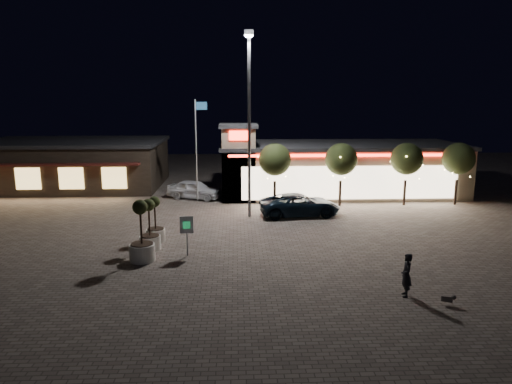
{
  "coord_description": "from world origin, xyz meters",
  "views": [
    {
      "loc": [
        1.11,
        -22.7,
        8.0
      ],
      "look_at": [
        2.37,
        6.0,
        2.14
      ],
      "focal_mm": 32.0,
      "sensor_mm": 36.0,
      "label": 1
    }
  ],
  "objects_px": {
    "planter_mid": "(142,242)",
    "valet_sign": "(187,228)",
    "pedestrian": "(406,275)",
    "white_sedan": "(194,189)",
    "pickup_truck": "(300,205)",
    "planter_left": "(156,227)"
  },
  "relations": [
    {
      "from": "valet_sign",
      "to": "pickup_truck",
      "type": "bearing_deg",
      "value": 49.13
    },
    {
      "from": "planter_left",
      "to": "pedestrian",
      "type": "bearing_deg",
      "value": -34.52
    },
    {
      "from": "valet_sign",
      "to": "pedestrian",
      "type": "bearing_deg",
      "value": -29.54
    },
    {
      "from": "pedestrian",
      "to": "planter_mid",
      "type": "relative_size",
      "value": 0.58
    },
    {
      "from": "planter_left",
      "to": "valet_sign",
      "type": "height_order",
      "value": "planter_left"
    },
    {
      "from": "white_sedan",
      "to": "planter_left",
      "type": "distance_m",
      "value": 11.44
    },
    {
      "from": "planter_left",
      "to": "planter_mid",
      "type": "height_order",
      "value": "planter_mid"
    },
    {
      "from": "pickup_truck",
      "to": "pedestrian",
      "type": "relative_size",
      "value": 3.05
    },
    {
      "from": "pickup_truck",
      "to": "white_sedan",
      "type": "xyz_separation_m",
      "value": [
        -7.84,
        5.88,
        -0.01
      ]
    },
    {
      "from": "white_sedan",
      "to": "valet_sign",
      "type": "bearing_deg",
      "value": -155.73
    },
    {
      "from": "pickup_truck",
      "to": "planter_mid",
      "type": "bearing_deg",
      "value": 127.79
    },
    {
      "from": "white_sedan",
      "to": "planter_left",
      "type": "xyz_separation_m",
      "value": [
        -1.21,
        -11.38,
        0.05
      ]
    },
    {
      "from": "planter_mid",
      "to": "white_sedan",
      "type": "bearing_deg",
      "value": 84.75
    },
    {
      "from": "planter_mid",
      "to": "valet_sign",
      "type": "bearing_deg",
      "value": 16.34
    },
    {
      "from": "pedestrian",
      "to": "planter_mid",
      "type": "bearing_deg",
      "value": -104.76
    },
    {
      "from": "pedestrian",
      "to": "planter_mid",
      "type": "xyz_separation_m",
      "value": [
        -11.72,
        4.75,
        0.06
      ]
    },
    {
      "from": "pedestrian",
      "to": "white_sedan",
      "type": "bearing_deg",
      "value": -144.47
    },
    {
      "from": "pickup_truck",
      "to": "planter_left",
      "type": "relative_size",
      "value": 2.12
    },
    {
      "from": "pedestrian",
      "to": "valet_sign",
      "type": "relative_size",
      "value": 0.87
    },
    {
      "from": "white_sedan",
      "to": "pedestrian",
      "type": "bearing_deg",
      "value": -131.02
    },
    {
      "from": "valet_sign",
      "to": "white_sedan",
      "type": "bearing_deg",
      "value": 93.5
    },
    {
      "from": "white_sedan",
      "to": "pedestrian",
      "type": "relative_size",
      "value": 2.45
    }
  ]
}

